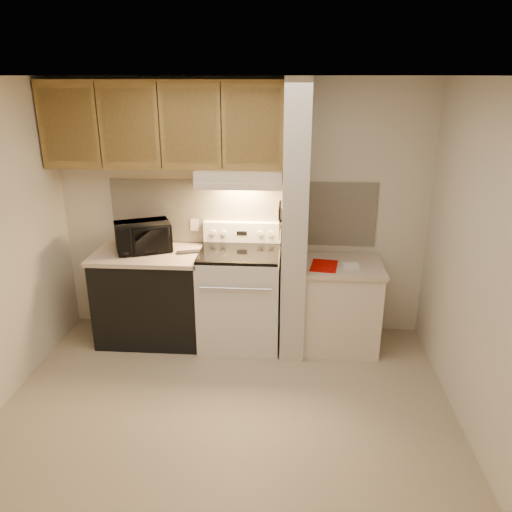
# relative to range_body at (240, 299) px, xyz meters

# --- Properties ---
(floor) EXTENTS (3.60, 3.60, 0.00)m
(floor) POSITION_rel_range_body_xyz_m (0.00, -1.16, -0.46)
(floor) COLOR tan
(floor) RESTS_ON ground
(ceiling) EXTENTS (3.60, 3.60, 0.00)m
(ceiling) POSITION_rel_range_body_xyz_m (0.00, -1.16, 2.04)
(ceiling) COLOR white
(ceiling) RESTS_ON wall_back
(wall_back) EXTENTS (3.60, 2.50, 0.02)m
(wall_back) POSITION_rel_range_body_xyz_m (0.00, 0.34, 0.79)
(wall_back) COLOR beige
(wall_back) RESTS_ON floor
(wall_right) EXTENTS (0.02, 3.00, 2.50)m
(wall_right) POSITION_rel_range_body_xyz_m (1.80, -1.16, 0.79)
(wall_right) COLOR beige
(wall_right) RESTS_ON floor
(backsplash) EXTENTS (2.60, 0.02, 0.63)m
(backsplash) POSITION_rel_range_body_xyz_m (0.00, 0.33, 0.78)
(backsplash) COLOR beige
(backsplash) RESTS_ON wall_back
(range_body) EXTENTS (0.76, 0.65, 0.92)m
(range_body) POSITION_rel_range_body_xyz_m (0.00, 0.00, 0.00)
(range_body) COLOR silver
(range_body) RESTS_ON floor
(oven_window) EXTENTS (0.50, 0.01, 0.30)m
(oven_window) POSITION_rel_range_body_xyz_m (0.00, -0.32, 0.04)
(oven_window) COLOR black
(oven_window) RESTS_ON range_body
(oven_handle) EXTENTS (0.65, 0.02, 0.02)m
(oven_handle) POSITION_rel_range_body_xyz_m (0.00, -0.35, 0.26)
(oven_handle) COLOR silver
(oven_handle) RESTS_ON range_body
(cooktop) EXTENTS (0.74, 0.64, 0.03)m
(cooktop) POSITION_rel_range_body_xyz_m (0.00, 0.00, 0.48)
(cooktop) COLOR black
(cooktop) RESTS_ON range_body
(range_backguard) EXTENTS (0.76, 0.08, 0.20)m
(range_backguard) POSITION_rel_range_body_xyz_m (0.00, 0.28, 0.59)
(range_backguard) COLOR silver
(range_backguard) RESTS_ON range_body
(range_display) EXTENTS (0.10, 0.01, 0.04)m
(range_display) POSITION_rel_range_body_xyz_m (0.00, 0.24, 0.59)
(range_display) COLOR black
(range_display) RESTS_ON range_backguard
(range_knob_left_outer) EXTENTS (0.05, 0.02, 0.05)m
(range_knob_left_outer) POSITION_rel_range_body_xyz_m (-0.28, 0.24, 0.59)
(range_knob_left_outer) COLOR silver
(range_knob_left_outer) RESTS_ON range_backguard
(range_knob_left_inner) EXTENTS (0.05, 0.02, 0.05)m
(range_knob_left_inner) POSITION_rel_range_body_xyz_m (-0.18, 0.24, 0.59)
(range_knob_left_inner) COLOR silver
(range_knob_left_inner) RESTS_ON range_backguard
(range_knob_right_inner) EXTENTS (0.05, 0.02, 0.05)m
(range_knob_right_inner) POSITION_rel_range_body_xyz_m (0.18, 0.24, 0.59)
(range_knob_right_inner) COLOR silver
(range_knob_right_inner) RESTS_ON range_backguard
(range_knob_right_outer) EXTENTS (0.05, 0.02, 0.05)m
(range_knob_right_outer) POSITION_rel_range_body_xyz_m (0.28, 0.24, 0.59)
(range_knob_right_outer) COLOR silver
(range_knob_right_outer) RESTS_ON range_backguard
(dishwasher_front) EXTENTS (1.00, 0.63, 0.87)m
(dishwasher_front) POSITION_rel_range_body_xyz_m (-0.88, 0.01, -0.03)
(dishwasher_front) COLOR black
(dishwasher_front) RESTS_ON floor
(left_countertop) EXTENTS (1.04, 0.67, 0.04)m
(left_countertop) POSITION_rel_range_body_xyz_m (-0.88, 0.01, 0.43)
(left_countertop) COLOR beige
(left_countertop) RESTS_ON dishwasher_front
(spoon_rest) EXTENTS (0.25, 0.15, 0.02)m
(spoon_rest) POSITION_rel_range_body_xyz_m (-0.48, 0.03, 0.46)
(spoon_rest) COLOR black
(spoon_rest) RESTS_ON left_countertop
(teal_jar) EXTENTS (0.09, 0.09, 0.09)m
(teal_jar) POSITION_rel_range_body_xyz_m (-0.83, 0.23, 0.50)
(teal_jar) COLOR #286360
(teal_jar) RESTS_ON left_countertop
(outlet) EXTENTS (0.08, 0.01, 0.12)m
(outlet) POSITION_rel_range_body_xyz_m (-0.48, 0.32, 0.64)
(outlet) COLOR beige
(outlet) RESTS_ON backsplash
(microwave) EXTENTS (0.60, 0.52, 0.28)m
(microwave) POSITION_rel_range_body_xyz_m (-0.93, 0.06, 0.59)
(microwave) COLOR black
(microwave) RESTS_ON left_countertop
(partition_pillar) EXTENTS (0.22, 0.70, 2.50)m
(partition_pillar) POSITION_rel_range_body_xyz_m (0.51, -0.01, 0.79)
(partition_pillar) COLOR beige
(partition_pillar) RESTS_ON floor
(pillar_trim) EXTENTS (0.01, 0.70, 0.04)m
(pillar_trim) POSITION_rel_range_body_xyz_m (0.39, -0.01, 0.84)
(pillar_trim) COLOR olive
(pillar_trim) RESTS_ON partition_pillar
(knife_strip) EXTENTS (0.02, 0.42, 0.04)m
(knife_strip) POSITION_rel_range_body_xyz_m (0.39, -0.06, 0.86)
(knife_strip) COLOR black
(knife_strip) RESTS_ON partition_pillar
(knife_blade_a) EXTENTS (0.01, 0.03, 0.16)m
(knife_blade_a) POSITION_rel_range_body_xyz_m (0.38, -0.21, 0.76)
(knife_blade_a) COLOR silver
(knife_blade_a) RESTS_ON knife_strip
(knife_handle_a) EXTENTS (0.02, 0.02, 0.10)m
(knife_handle_a) POSITION_rel_range_body_xyz_m (0.38, -0.22, 0.91)
(knife_handle_a) COLOR black
(knife_handle_a) RESTS_ON knife_strip
(knife_blade_b) EXTENTS (0.01, 0.04, 0.18)m
(knife_blade_b) POSITION_rel_range_body_xyz_m (0.38, -0.14, 0.75)
(knife_blade_b) COLOR silver
(knife_blade_b) RESTS_ON knife_strip
(knife_handle_b) EXTENTS (0.02, 0.02, 0.10)m
(knife_handle_b) POSITION_rel_range_body_xyz_m (0.38, -0.13, 0.91)
(knife_handle_b) COLOR black
(knife_handle_b) RESTS_ON knife_strip
(knife_blade_c) EXTENTS (0.01, 0.04, 0.20)m
(knife_blade_c) POSITION_rel_range_body_xyz_m (0.38, -0.04, 0.74)
(knife_blade_c) COLOR silver
(knife_blade_c) RESTS_ON knife_strip
(knife_handle_c) EXTENTS (0.02, 0.02, 0.10)m
(knife_handle_c) POSITION_rel_range_body_xyz_m (0.38, -0.05, 0.91)
(knife_handle_c) COLOR black
(knife_handle_c) RESTS_ON knife_strip
(knife_blade_d) EXTENTS (0.01, 0.04, 0.16)m
(knife_blade_d) POSITION_rel_range_body_xyz_m (0.38, 0.03, 0.76)
(knife_blade_d) COLOR silver
(knife_blade_d) RESTS_ON knife_strip
(knife_handle_d) EXTENTS (0.02, 0.02, 0.10)m
(knife_handle_d) POSITION_rel_range_body_xyz_m (0.38, 0.03, 0.91)
(knife_handle_d) COLOR black
(knife_handle_d) RESTS_ON knife_strip
(knife_blade_e) EXTENTS (0.01, 0.04, 0.18)m
(knife_blade_e) POSITION_rel_range_body_xyz_m (0.38, 0.12, 0.75)
(knife_blade_e) COLOR silver
(knife_blade_e) RESTS_ON knife_strip
(knife_handle_e) EXTENTS (0.02, 0.02, 0.10)m
(knife_handle_e) POSITION_rel_range_body_xyz_m (0.38, 0.09, 0.91)
(knife_handle_e) COLOR black
(knife_handle_e) RESTS_ON knife_strip
(oven_mitt) EXTENTS (0.03, 0.09, 0.22)m
(oven_mitt) POSITION_rel_range_body_xyz_m (0.38, 0.17, 0.77)
(oven_mitt) COLOR slate
(oven_mitt) RESTS_ON partition_pillar
(right_cab_base) EXTENTS (0.70, 0.60, 0.81)m
(right_cab_base) POSITION_rel_range_body_xyz_m (0.97, -0.01, -0.06)
(right_cab_base) COLOR beige
(right_cab_base) RESTS_ON floor
(right_countertop) EXTENTS (0.74, 0.64, 0.04)m
(right_countertop) POSITION_rel_range_body_xyz_m (0.97, -0.01, 0.37)
(right_countertop) COLOR beige
(right_countertop) RESTS_ON right_cab_base
(red_folder) EXTENTS (0.28, 0.35, 0.01)m
(red_folder) POSITION_rel_range_body_xyz_m (0.79, -0.08, 0.40)
(red_folder) COLOR #B70701
(red_folder) RESTS_ON right_countertop
(white_box) EXTENTS (0.16, 0.13, 0.04)m
(white_box) POSITION_rel_range_body_xyz_m (1.02, -0.11, 0.41)
(white_box) COLOR white
(white_box) RESTS_ON right_countertop
(range_hood) EXTENTS (0.78, 0.44, 0.15)m
(range_hood) POSITION_rel_range_body_xyz_m (0.00, 0.12, 1.17)
(range_hood) COLOR beige
(range_hood) RESTS_ON upper_cabinets
(hood_lip) EXTENTS (0.78, 0.04, 0.06)m
(hood_lip) POSITION_rel_range_body_xyz_m (0.00, -0.08, 1.12)
(hood_lip) COLOR beige
(hood_lip) RESTS_ON range_hood
(upper_cabinets) EXTENTS (2.18, 0.33, 0.77)m
(upper_cabinets) POSITION_rel_range_body_xyz_m (-0.69, 0.17, 1.62)
(upper_cabinets) COLOR olive
(upper_cabinets) RESTS_ON wall_back
(cab_door_a) EXTENTS (0.46, 0.01, 0.63)m
(cab_door_a) POSITION_rel_range_body_xyz_m (-1.51, 0.01, 1.62)
(cab_door_a) COLOR olive
(cab_door_a) RESTS_ON upper_cabinets
(cab_gap_a) EXTENTS (0.01, 0.01, 0.73)m
(cab_gap_a) POSITION_rel_range_body_xyz_m (-1.23, 0.01, 1.62)
(cab_gap_a) COLOR black
(cab_gap_a) RESTS_ON upper_cabinets
(cab_door_b) EXTENTS (0.46, 0.01, 0.63)m
(cab_door_b) POSITION_rel_range_body_xyz_m (-0.96, 0.01, 1.62)
(cab_door_b) COLOR olive
(cab_door_b) RESTS_ON upper_cabinets
(cab_gap_b) EXTENTS (0.01, 0.01, 0.73)m
(cab_gap_b) POSITION_rel_range_body_xyz_m (-0.69, 0.01, 1.62)
(cab_gap_b) COLOR black
(cab_gap_b) RESTS_ON upper_cabinets
(cab_door_c) EXTENTS (0.46, 0.01, 0.63)m
(cab_door_c) POSITION_rel_range_body_xyz_m (-0.42, 0.01, 1.62)
(cab_door_c) COLOR olive
(cab_door_c) RESTS_ON upper_cabinets
(cab_gap_c) EXTENTS (0.01, 0.01, 0.73)m
(cab_gap_c) POSITION_rel_range_body_xyz_m (-0.14, 0.01, 1.62)
(cab_gap_c) COLOR black
(cab_gap_c) RESTS_ON upper_cabinets
(cab_door_d) EXTENTS (0.46, 0.01, 0.63)m
(cab_door_d) POSITION_rel_range_body_xyz_m (0.13, 0.01, 1.62)
(cab_door_d) COLOR olive
(cab_door_d) RESTS_ON upper_cabinets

